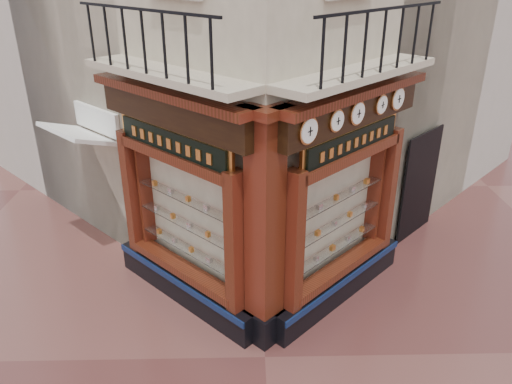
{
  "coord_description": "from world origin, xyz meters",
  "views": [
    {
      "loc": [
        -0.28,
        -6.11,
        5.76
      ],
      "look_at": [
        -0.1,
        2.0,
        1.99
      ],
      "focal_mm": 35.0,
      "sensor_mm": 36.0,
      "label": 1
    }
  ],
  "objects_px": {
    "corner_pilaster": "(265,236)",
    "clock_a": "(308,131)",
    "clock_b": "(336,121)",
    "clock_c": "(357,113)",
    "clock_e": "(398,99)",
    "signboard_right": "(353,142)",
    "awning": "(95,248)",
    "clock_d": "(381,105)",
    "signboard_left": "(172,143)"
  },
  "relations": [
    {
      "from": "corner_pilaster",
      "to": "clock_a",
      "type": "distance_m",
      "value": 1.77
    },
    {
      "from": "clock_b",
      "to": "clock_c",
      "type": "distance_m",
      "value": 0.55
    },
    {
      "from": "clock_e",
      "to": "signboard_right",
      "type": "bearing_deg",
      "value": 174.34
    },
    {
      "from": "clock_a",
      "to": "clock_e",
      "type": "relative_size",
      "value": 0.99
    },
    {
      "from": "clock_b",
      "to": "clock_c",
      "type": "xyz_separation_m",
      "value": [
        0.39,
        0.39,
        -0.0
      ]
    },
    {
      "from": "clock_a",
      "to": "clock_c",
      "type": "height_order",
      "value": "clock_a"
    },
    {
      "from": "awning",
      "to": "clock_d",
      "type": "bearing_deg",
      "value": -150.65
    },
    {
      "from": "corner_pilaster",
      "to": "clock_a",
      "type": "relative_size",
      "value": 9.92
    },
    {
      "from": "clock_c",
      "to": "signboard_right",
      "type": "distance_m",
      "value": 0.55
    },
    {
      "from": "clock_b",
      "to": "awning",
      "type": "bearing_deg",
      "value": 107.41
    },
    {
      "from": "corner_pilaster",
      "to": "clock_e",
      "type": "bearing_deg",
      "value": -8.47
    },
    {
      "from": "corner_pilaster",
      "to": "signboard_left",
      "type": "distance_m",
      "value": 2.12
    },
    {
      "from": "clock_a",
      "to": "clock_d",
      "type": "relative_size",
      "value": 1.19
    },
    {
      "from": "signboard_right",
      "to": "clock_e",
      "type": "bearing_deg",
      "value": -5.66
    },
    {
      "from": "clock_c",
      "to": "clock_e",
      "type": "xyz_separation_m",
      "value": [
        0.88,
        0.88,
        0.0
      ]
    },
    {
      "from": "clock_c",
      "to": "awning",
      "type": "bearing_deg",
      "value": 112.91
    },
    {
      "from": "clock_a",
      "to": "signboard_left",
      "type": "bearing_deg",
      "value": 108.5
    },
    {
      "from": "corner_pilaster",
      "to": "signboard_left",
      "type": "height_order",
      "value": "corner_pilaster"
    },
    {
      "from": "clock_d",
      "to": "signboard_right",
      "type": "bearing_deg",
      "value": 169.24
    },
    {
      "from": "clock_d",
      "to": "awning",
      "type": "xyz_separation_m",
      "value": [
        -5.56,
        1.56,
        -3.62
      ]
    },
    {
      "from": "clock_d",
      "to": "clock_b",
      "type": "bearing_deg",
      "value": -180.0
    },
    {
      "from": "clock_a",
      "to": "clock_c",
      "type": "xyz_separation_m",
      "value": [
        0.86,
        0.86,
        -0.0
      ]
    },
    {
      "from": "awning",
      "to": "signboard_left",
      "type": "xyz_separation_m",
      "value": [
        2.15,
        -1.89,
        3.1
      ]
    },
    {
      "from": "clock_a",
      "to": "signboard_left",
      "type": "distance_m",
      "value": 2.35
    },
    {
      "from": "awning",
      "to": "signboard_left",
      "type": "bearing_deg",
      "value": -176.33
    },
    {
      "from": "awning",
      "to": "corner_pilaster",
      "type": "bearing_deg",
      "value": -173.81
    },
    {
      "from": "signboard_right",
      "to": "awning",
      "type": "bearing_deg",
      "value": 114.56
    },
    {
      "from": "clock_a",
      "to": "clock_d",
      "type": "bearing_deg",
      "value": 0.0
    },
    {
      "from": "corner_pilaster",
      "to": "clock_a",
      "type": "height_order",
      "value": "corner_pilaster"
    },
    {
      "from": "clock_e",
      "to": "signboard_left",
      "type": "distance_m",
      "value": 3.89
    },
    {
      "from": "clock_a",
      "to": "signboard_right",
      "type": "height_order",
      "value": "clock_a"
    },
    {
      "from": "corner_pilaster",
      "to": "awning",
      "type": "relative_size",
      "value": 2.51
    },
    {
      "from": "clock_c",
      "to": "signboard_left",
      "type": "height_order",
      "value": "clock_c"
    },
    {
      "from": "awning",
      "to": "signboard_right",
      "type": "bearing_deg",
      "value": -155.44
    },
    {
      "from": "clock_a",
      "to": "clock_b",
      "type": "bearing_deg",
      "value": 0.0
    },
    {
      "from": "signboard_left",
      "to": "signboard_right",
      "type": "height_order",
      "value": "signboard_left"
    },
    {
      "from": "corner_pilaster",
      "to": "clock_e",
      "type": "height_order",
      "value": "corner_pilaster"
    },
    {
      "from": "signboard_left",
      "to": "signboard_right",
      "type": "xyz_separation_m",
      "value": [
        2.92,
        0.0,
        0.0
      ]
    },
    {
      "from": "corner_pilaster",
      "to": "signboard_right",
      "type": "relative_size",
      "value": 2.09
    },
    {
      "from": "clock_d",
      "to": "clock_c",
      "type": "bearing_deg",
      "value": -180.0
    },
    {
      "from": "awning",
      "to": "signboard_right",
      "type": "distance_m",
      "value": 6.24
    },
    {
      "from": "signboard_left",
      "to": "clock_c",
      "type": "bearing_deg",
      "value": -138.23
    },
    {
      "from": "awning",
      "to": "signboard_right",
      "type": "xyz_separation_m",
      "value": [
        5.07,
        -1.89,
        3.1
      ]
    },
    {
      "from": "clock_b",
      "to": "signboard_right",
      "type": "relative_size",
      "value": 0.18
    },
    {
      "from": "signboard_right",
      "to": "clock_b",
      "type": "bearing_deg",
      "value": -170.64
    },
    {
      "from": "corner_pilaster",
      "to": "signboard_right",
      "type": "height_order",
      "value": "corner_pilaster"
    },
    {
      "from": "clock_d",
      "to": "signboard_right",
      "type": "height_order",
      "value": "clock_d"
    },
    {
      "from": "clock_d",
      "to": "signboard_right",
      "type": "relative_size",
      "value": 0.18
    },
    {
      "from": "clock_a",
      "to": "clock_d",
      "type": "xyz_separation_m",
      "value": [
        1.36,
        1.36,
        -0.0
      ]
    },
    {
      "from": "clock_b",
      "to": "clock_e",
      "type": "relative_size",
      "value": 0.86
    }
  ]
}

